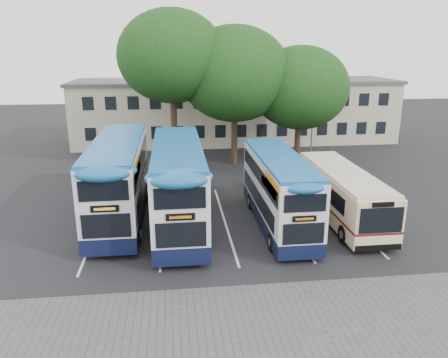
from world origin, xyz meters
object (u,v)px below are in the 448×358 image
object	(u,v)px
tree_mid	(235,74)
bus_dd_right	(279,188)
tree_right	(300,88)
bus_dd_left	(119,176)
bus_single	(342,191)
bus_dd_mid	(178,181)
lamp_post	(314,98)
tree_left	(172,56)

from	to	relation	value
tree_mid	bus_dd_right	distance (m)	14.31
tree_right	bus_dd_left	xyz separation A→B (m)	(-13.46, -11.16, -3.71)
bus_single	bus_dd_mid	bearing A→B (deg)	179.41
bus_dd_left	bus_single	world-z (taller)	bus_dd_left
lamp_post	bus_single	distance (m)	15.95
bus_dd_mid	tree_mid	bearing A→B (deg)	69.09
lamp_post	bus_dd_mid	size ratio (longest dim) A/B	0.84
tree_right	bus_dd_left	bearing A→B (deg)	-140.35
tree_mid	bus_dd_mid	world-z (taller)	tree_mid
bus_dd_mid	bus_single	distance (m)	9.21
tree_right	bus_dd_mid	distance (m)	16.55
bus_single	tree_right	bearing A→B (deg)	85.39
bus_dd_left	bus_dd_right	xyz separation A→B (m)	(8.64, -2.04, -0.33)
tree_mid	tree_right	size ratio (longest dim) A/B	1.16
tree_right	tree_left	bearing A→B (deg)	-179.48
tree_mid	tree_right	xyz separation A→B (m)	(5.35, -0.13, -1.13)
lamp_post	bus_dd_left	size ratio (longest dim) A/B	0.84
bus_dd_left	bus_single	distance (m)	12.56
bus_single	bus_dd_right	bearing A→B (deg)	-171.10
tree_left	bus_dd_right	xyz separation A→B (m)	(5.44, -13.11, -6.53)
tree_mid	lamp_post	bearing A→B (deg)	18.63
tree_left	tree_right	distance (m)	10.56
bus_dd_left	bus_single	xyz separation A→B (m)	(12.44, -1.45, -0.88)
lamp_post	tree_mid	size ratio (longest dim) A/B	0.81
tree_mid	bus_single	distance (m)	14.62
bus_dd_mid	bus_dd_right	bearing A→B (deg)	-7.35
lamp_post	bus_single	world-z (taller)	lamp_post
bus_dd_right	bus_single	xyz separation A→B (m)	(3.81, 0.60, -0.55)
tree_left	bus_dd_mid	world-z (taller)	tree_left
tree_left	bus_dd_left	world-z (taller)	tree_left
lamp_post	bus_single	size ratio (longest dim) A/B	0.95
tree_left	bus_single	world-z (taller)	tree_left
tree_mid	bus_dd_mid	distance (m)	14.37
tree_left	bus_dd_mid	distance (m)	13.88
lamp_post	tree_right	distance (m)	3.56
bus_dd_left	bus_dd_mid	size ratio (longest dim) A/B	1.00
lamp_post	tree_mid	distance (m)	8.19
tree_right	bus_single	size ratio (longest dim) A/B	1.00
tree_right	bus_single	xyz separation A→B (m)	(-1.02, -12.60, -4.59)
lamp_post	tree_right	size ratio (longest dim) A/B	0.95
bus_dd_left	bus_dd_right	size ratio (longest dim) A/B	1.15
tree_left	tree_right	xyz separation A→B (m)	(10.26, 0.09, -2.49)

